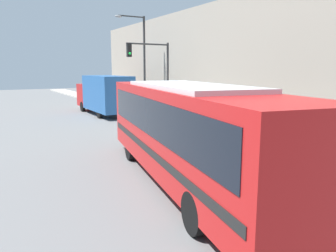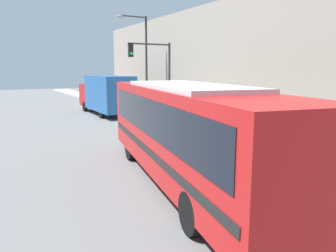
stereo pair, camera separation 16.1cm
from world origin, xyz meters
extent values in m
plane|color=slate|center=(0.00, 0.00, 0.00)|extent=(120.00, 120.00, 0.00)
cube|color=#B7B2A8|center=(5.77, 20.00, 0.08)|extent=(2.54, 70.00, 0.15)
cube|color=#9E9384|center=(10.04, 15.30, 4.11)|extent=(6.00, 28.60, 8.21)
cube|color=red|center=(-0.87, 1.27, 1.85)|extent=(4.66, 11.95, 2.81)
cube|color=black|center=(-0.87, 1.27, 2.36)|extent=(4.53, 11.04, 1.17)
cube|color=black|center=(-0.87, 1.27, 1.23)|extent=(4.61, 11.50, 0.24)
cube|color=silver|center=(-0.87, 1.27, 3.31)|extent=(3.48, 6.75, 0.16)
cylinder|color=black|center=(0.91, 4.62, 0.52)|extent=(0.47, 1.08, 1.05)
cylinder|color=black|center=(-1.29, 5.03, 0.52)|extent=(0.47, 1.08, 1.05)
cylinder|color=black|center=(-0.37, -2.10, 0.52)|extent=(0.47, 1.08, 1.05)
cylinder|color=black|center=(-2.57, -1.68, 0.52)|extent=(0.47, 1.08, 1.05)
cube|color=#265999|center=(2.47, 18.43, 1.87)|extent=(2.48, 5.96, 2.84)
cube|color=#B21919|center=(2.47, 22.56, 1.46)|extent=(2.36, 2.32, 2.02)
cylinder|color=black|center=(1.38, 22.15, 0.45)|extent=(0.25, 0.90, 0.90)
cylinder|color=black|center=(1.38, 17.31, 0.45)|extent=(0.25, 0.90, 0.90)
cylinder|color=red|center=(5.10, 4.57, 0.45)|extent=(0.24, 0.24, 0.59)
sphere|color=red|center=(5.10, 4.57, 0.81)|extent=(0.23, 0.23, 0.23)
cylinder|color=red|center=(5.10, 4.44, 0.48)|extent=(0.11, 0.15, 0.11)
cylinder|color=#2D2D2D|center=(5.25, 13.21, 2.93)|extent=(0.16, 0.16, 5.55)
cylinder|color=#2D2D2D|center=(3.65, 13.21, 5.55)|extent=(3.20, 0.11, 0.11)
cube|color=black|center=(2.25, 13.21, 5.10)|extent=(0.30, 0.24, 0.90)
sphere|color=#19D83F|center=(2.25, 13.07, 4.88)|extent=(0.18, 0.18, 0.18)
cylinder|color=#2D2D2D|center=(5.10, 7.17, 0.66)|extent=(0.06, 0.06, 1.02)
cylinder|color=#4C4C51|center=(5.10, 7.17, 1.28)|extent=(0.14, 0.14, 0.22)
cylinder|color=#2D2D2D|center=(5.35, 17.26, 4.11)|extent=(0.18, 0.18, 7.91)
cylinder|color=#2D2D2D|center=(4.25, 17.26, 7.97)|extent=(2.20, 0.11, 0.11)
ellipsoid|color=gray|center=(3.15, 17.26, 7.89)|extent=(0.56, 0.28, 0.20)
camera|label=1|loc=(-6.71, -7.63, 3.87)|focal=35.00mm
camera|label=2|loc=(-6.57, -7.71, 3.87)|focal=35.00mm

